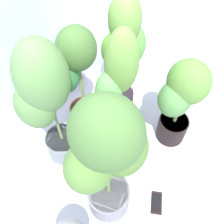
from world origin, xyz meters
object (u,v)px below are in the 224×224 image
potted_plant_front_left (108,160)px  cell_phone (157,203)px  potted_plant_center (117,100)px  potted_plant_back_right (124,52)px  potted_plant_back_center (78,79)px  potted_plant_front_right (180,100)px  potted_plant_back_left (46,101)px

potted_plant_front_left → cell_phone: bearing=-49.6°
potted_plant_center → cell_phone: size_ratio=6.38×
potted_plant_center → potted_plant_back_right: bearing=35.0°
potted_plant_back_center → cell_phone: 0.93m
potted_plant_back_center → potted_plant_front_right: 0.65m
potted_plant_back_center → potted_plant_front_left: 0.65m
potted_plant_back_left → cell_phone: (0.16, -0.71, -0.58)m
potted_plant_back_center → potted_plant_front_right: potted_plant_back_center is taller
potted_plant_back_left → potted_plant_center: bearing=-43.2°
potted_plant_front_right → potted_plant_back_right: (-0.02, 0.44, 0.15)m
potted_plant_back_right → potted_plant_center: (-0.31, -0.22, -0.02)m
potted_plant_back_left → potted_plant_front_left: 0.49m
potted_plant_back_center → potted_plant_back_left: size_ratio=0.88×
cell_phone → potted_plant_back_right: bearing=-66.5°
potted_plant_back_left → potted_plant_front_left: bearing=-94.7°
potted_plant_front_left → potted_plant_center: potted_plant_front_left is taller
potted_plant_back_left → cell_phone: 0.93m
potted_plant_front_left → cell_phone: size_ratio=6.44×
potted_plant_front_left → potted_plant_center: (0.32, 0.22, -0.05)m
potted_plant_front_right → potted_plant_back_left: bearing=141.9°
potted_plant_front_right → potted_plant_back_right: potted_plant_back_right is taller
potted_plant_back_left → cell_phone: bearing=-77.7°
potted_plant_front_right → cell_phone: 0.67m
potted_plant_front_right → potted_plant_back_right: size_ratio=0.76×
potted_plant_back_right → cell_phone: 0.98m
cell_phone → potted_plant_back_center: bearing=-42.6°
potted_plant_back_center → cell_phone: potted_plant_back_center is taller
potted_plant_back_left → potted_plant_front_right: bearing=-38.1°
potted_plant_front_left → potted_plant_back_right: size_ratio=1.05×
potted_plant_back_left → potted_plant_front_left: (-0.04, -0.48, 0.03)m
potted_plant_back_center → potted_plant_front_left: (-0.32, -0.55, 0.12)m
potted_plant_back_right → potted_plant_back_left: bearing=176.1°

